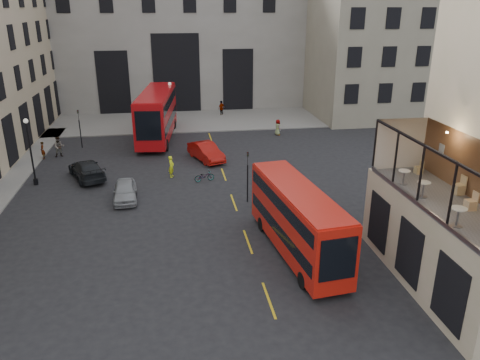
{
  "coord_description": "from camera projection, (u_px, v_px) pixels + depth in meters",
  "views": [
    {
      "loc": [
        -6.31,
        -18.65,
        13.42
      ],
      "look_at": [
        -2.07,
        8.64,
        3.0
      ],
      "focal_mm": 35.0,
      "sensor_mm": 36.0,
      "label": 1
    }
  ],
  "objects": [
    {
      "name": "cafe_table_far",
      "position": [
        404.0,
        175.0,
        24.26
      ],
      "size": [
        0.6,
        0.6,
        0.75
      ],
      "color": "white",
      "rests_on": "cafe_floor"
    },
    {
      "name": "bus_far",
      "position": [
        157.0,
        113.0,
        48.66
      ],
      "size": [
        4.25,
        12.8,
        5.01
      ],
      "color": "#B00C0F",
      "rests_on": "ground"
    },
    {
      "name": "pedestrian_e",
      "position": [
        43.0,
        150.0,
        42.96
      ],
      "size": [
        0.57,
        0.68,
        1.6
      ],
      "primitive_type": "imported",
      "rotation": [
        0.0,
        0.0,
        5.09
      ],
      "color": "gray",
      "rests_on": "ground"
    },
    {
      "name": "cafe_table_mid",
      "position": [
        424.0,
        187.0,
        22.6
      ],
      "size": [
        0.63,
        0.63,
        0.79
      ],
      "color": "silver",
      "rests_on": "cafe_floor"
    },
    {
      "name": "pedestrian_c",
      "position": [
        221.0,
        108.0,
        59.58
      ],
      "size": [
        1.16,
        1.1,
        1.93
      ],
      "primitive_type": "imported",
      "rotation": [
        0.0,
        0.0,
        3.86
      ],
      "color": "gray",
      "rests_on": "ground"
    },
    {
      "name": "pavement_far",
      "position": [
        171.0,
        121.0,
        57.13
      ],
      "size": [
        40.0,
        12.0,
        0.12
      ],
      "primitive_type": "cube",
      "color": "slate",
      "rests_on": "ground"
    },
    {
      "name": "street_lamp_b",
      "position": [
        171.0,
        108.0,
        52.61
      ],
      "size": [
        0.36,
        0.36,
        5.33
      ],
      "color": "black",
      "rests_on": "ground"
    },
    {
      "name": "pedestrian_d",
      "position": [
        278.0,
        127.0,
        50.8
      ],
      "size": [
        0.78,
        0.97,
        1.71
      ],
      "primitive_type": "imported",
      "rotation": [
        0.0,
        0.0,
        1.89
      ],
      "color": "gray",
      "rests_on": "ground"
    },
    {
      "name": "pedestrian_a",
      "position": [
        59.0,
        147.0,
        43.48
      ],
      "size": [
        1.06,
        0.9,
        1.93
      ],
      "primitive_type": "imported",
      "rotation": [
        0.0,
        0.0,
        0.2
      ],
      "color": "gray",
      "rests_on": "ground"
    },
    {
      "name": "car_a",
      "position": [
        125.0,
        191.0,
        33.95
      ],
      "size": [
        1.83,
        4.13,
        1.38
      ],
      "primitive_type": "imported",
      "rotation": [
        0.0,
        0.0,
        0.05
      ],
      "color": "gray",
      "rests_on": "ground"
    },
    {
      "name": "bicycle",
      "position": [
        204.0,
        176.0,
        37.63
      ],
      "size": [
        1.71,
        0.91,
        0.85
      ],
      "primitive_type": "imported",
      "rotation": [
        0.0,
        0.0,
        1.8
      ],
      "color": "gray",
      "rests_on": "ground"
    },
    {
      "name": "cafe_chair_d",
      "position": [
        419.0,
        170.0,
        25.86
      ],
      "size": [
        0.39,
        0.39,
        0.75
      ],
      "color": "tan",
      "rests_on": "cafe_floor"
    },
    {
      "name": "cafe_chair_b",
      "position": [
        471.0,
        204.0,
        21.3
      ],
      "size": [
        0.43,
        0.43,
        0.87
      ],
      "color": "#D8AF7C",
      "rests_on": "cafe_floor"
    },
    {
      "name": "pedestrian_b",
      "position": [
        151.0,
        131.0,
        49.3
      ],
      "size": [
        1.25,
        1.1,
        1.68
      ],
      "primitive_type": "imported",
      "rotation": [
        0.0,
        0.0,
        0.55
      ],
      "color": "gray",
      "rests_on": "ground"
    },
    {
      "name": "traffic_light_far",
      "position": [
        79.0,
        124.0,
        45.76
      ],
      "size": [
        0.16,
        0.2,
        3.8
      ],
      "color": "black",
      "rests_on": "ground"
    },
    {
      "name": "gateway",
      "position": [
        174.0,
        36.0,
        63.22
      ],
      "size": [
        35.0,
        10.6,
        18.0
      ],
      "color": "#9A968F",
      "rests_on": "ground"
    },
    {
      "name": "car_b",
      "position": [
        206.0,
        152.0,
        42.63
      ],
      "size": [
        3.31,
        5.12,
        1.6
      ],
      "primitive_type": "imported",
      "rotation": [
        0.0,
        0.0,
        0.37
      ],
      "color": "#A10F09",
      "rests_on": "ground"
    },
    {
      "name": "host_frontage",
      "position": [
        439.0,
        246.0,
        23.02
      ],
      "size": [
        3.0,
        11.0,
        4.5
      ],
      "primitive_type": "cube",
      "color": "#C6B094",
      "rests_on": "ground"
    },
    {
      "name": "cafe_table_near",
      "position": [
        458.0,
        214.0,
        19.62
      ],
      "size": [
        0.67,
        0.67,
        0.83
      ],
      "color": "silver",
      "rests_on": "cafe_floor"
    },
    {
      "name": "traffic_light_near",
      "position": [
        248.0,
        170.0,
        32.98
      ],
      "size": [
        0.16,
        0.2,
        3.8
      ],
      "color": "black",
      "rests_on": "ground"
    },
    {
      "name": "car_c",
      "position": [
        87.0,
        170.0,
        38.13
      ],
      "size": [
        3.92,
        5.62,
        1.51
      ],
      "primitive_type": "imported",
      "rotation": [
        0.0,
        0.0,
        3.53
      ],
      "color": "black",
      "rests_on": "ground"
    },
    {
      "name": "ground",
      "position": [
        309.0,
        296.0,
        22.88
      ],
      "size": [
        140.0,
        140.0,
        0.0
      ],
      "primitive_type": "plane",
      "color": "black",
      "rests_on": "ground"
    },
    {
      "name": "cafe_floor",
      "position": [
        446.0,
        203.0,
        22.21
      ],
      "size": [
        3.0,
        10.0,
        0.1
      ],
      "primitive_type": "cube",
      "color": "slate",
      "rests_on": "host_frontage"
    },
    {
      "name": "street_lamp_a",
      "position": [
        31.0,
        156.0,
        36.23
      ],
      "size": [
        0.36,
        0.36,
        5.33
      ],
      "color": "black",
      "rests_on": "ground"
    },
    {
      "name": "cyclist",
      "position": [
        171.0,
        167.0,
        38.4
      ],
      "size": [
        0.61,
        0.76,
        1.8
      ],
      "primitive_type": "imported",
      "rotation": [
        0.0,
        0.0,
        1.26
      ],
      "color": "#E7F619",
      "rests_on": "ground"
    },
    {
      "name": "building_right",
      "position": [
        374.0,
        30.0,
        59.05
      ],
      "size": [
        16.6,
        18.6,
        20.0
      ],
      "color": "gray",
      "rests_on": "ground"
    },
    {
      "name": "bus_near",
      "position": [
        297.0,
        217.0,
        26.14
      ],
      "size": [
        3.41,
        10.14,
        3.97
      ],
      "color": "red",
      "rests_on": "ground"
    },
    {
      "name": "cafe_chair_c",
      "position": [
        459.0,
        188.0,
        23.05
      ],
      "size": [
        0.49,
        0.49,
        0.95
      ],
      "color": "tan",
      "rests_on": "cafe_floor"
    }
  ]
}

